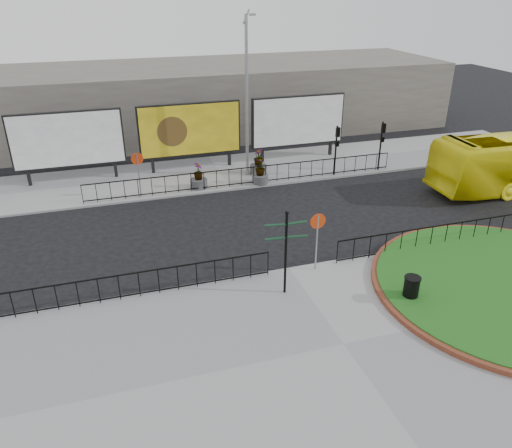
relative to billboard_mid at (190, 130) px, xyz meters
name	(u,v)px	position (x,y,z in m)	size (l,w,h in m)	color
ground	(289,270)	(1.50, -12.97, -2.60)	(90.00, 90.00, 0.00)	black
pavement_near	(343,345)	(1.50, -17.97, -2.54)	(30.00, 10.00, 0.12)	gray
pavement_far	(219,172)	(1.50, -0.97, -2.54)	(44.00, 6.00, 0.12)	gray
brick_edge	(511,287)	(9.00, -16.97, -2.39)	(10.40, 10.40, 0.18)	brown
grass_lawn	(511,287)	(9.00, -16.97, -2.37)	(10.00, 10.00, 0.22)	#1C5215
railing_near_left	(139,284)	(-4.50, -13.27, -1.93)	(10.00, 0.10, 1.10)	black
railing_near_right	(431,237)	(8.00, -13.27, -1.93)	(9.00, 0.10, 1.10)	black
railing_far	(247,176)	(2.50, -3.67, -1.93)	(18.00, 0.10, 1.10)	black
speed_sign_far	(138,165)	(-3.50, -3.57, -0.68)	(0.64, 0.07, 2.47)	gray
speed_sign_near	(317,229)	(2.50, -13.37, -0.68)	(0.64, 0.07, 2.47)	gray
billboard_left	(68,140)	(-7.00, 0.00, 0.00)	(6.20, 0.31, 4.10)	black
billboard_mid	(190,130)	(0.00, 0.00, 0.00)	(6.20, 0.31, 4.10)	black
billboard_right	(298,121)	(7.00, 0.00, 0.00)	(6.20, 0.31, 4.10)	black
lamp_post	(247,96)	(3.01, -1.97, 2.23)	(0.74, 0.18, 9.23)	gray
signal_pole_a	(337,143)	(8.00, -3.63, -0.50)	(0.22, 0.26, 3.00)	black
signal_pole_b	(382,139)	(11.00, -3.63, -0.50)	(0.22, 0.26, 3.00)	black
building_backdrop	(188,99)	(1.50, 9.03, -0.10)	(40.00, 10.00, 5.00)	slate
fingerpost_sign	(286,245)	(0.72, -14.59, -0.45)	(1.58, 0.37, 3.36)	black
litter_bin	(411,289)	(4.91, -16.47, -1.98)	(0.60, 0.60, 0.99)	black
planter_a	(199,179)	(-0.23, -3.22, -1.96)	(0.97, 0.97, 1.45)	#4C4C4F
planter_b	(260,174)	(3.30, -3.57, -1.93)	(0.93, 0.93, 1.47)	#4C4C4F
planter_c	(258,165)	(3.70, -1.97, -1.94)	(1.01, 1.01, 1.52)	#4C4C4F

